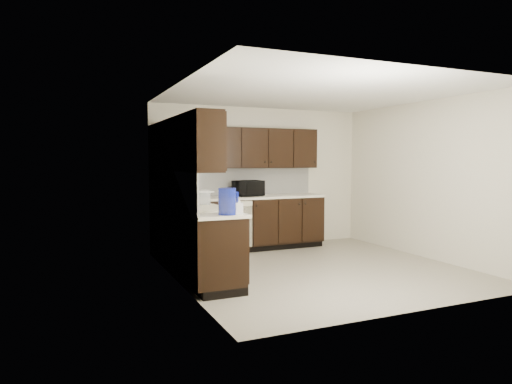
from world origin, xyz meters
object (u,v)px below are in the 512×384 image
at_px(blue_pitcher, 227,201).
at_px(storage_bin, 193,198).
at_px(sink, 204,214).
at_px(microwave, 248,188).
at_px(toaster_oven, 168,192).

bearing_deg(blue_pitcher, storage_bin, 92.39).
relative_size(sink, storage_bin, 1.70).
relative_size(microwave, blue_pitcher, 1.60).
bearing_deg(toaster_oven, blue_pitcher, -82.74).
bearing_deg(microwave, toaster_oven, 173.57).
relative_size(microwave, toaster_oven, 1.40).
bearing_deg(microwave, sink, -132.48).
bearing_deg(storage_bin, blue_pitcher, -87.40).
relative_size(storage_bin, blue_pitcher, 1.58).
xyz_separation_m(toaster_oven, storage_bin, (0.07, -1.20, -0.01)).
height_order(sink, storage_bin, sink).
height_order(sink, blue_pitcher, blue_pitcher).
xyz_separation_m(microwave, blue_pitcher, (-1.26, -2.39, 0.02)).
distance_m(microwave, blue_pitcher, 2.70).
distance_m(sink, blue_pitcher, 0.72).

